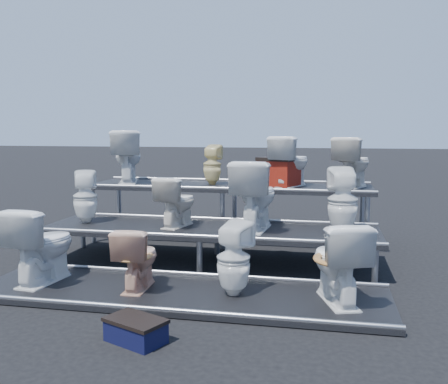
% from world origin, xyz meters
% --- Properties ---
extents(ground, '(80.00, 80.00, 0.00)m').
position_xyz_m(ground, '(0.00, 0.00, 0.00)').
color(ground, black).
rests_on(ground, ground).
extents(tier_front, '(4.20, 1.20, 0.06)m').
position_xyz_m(tier_front, '(0.00, -1.30, 0.03)').
color(tier_front, black).
rests_on(tier_front, ground).
extents(tier_mid, '(4.20, 1.20, 0.46)m').
position_xyz_m(tier_mid, '(0.00, 0.00, 0.23)').
color(tier_mid, black).
rests_on(tier_mid, ground).
extents(tier_back, '(4.20, 1.20, 0.86)m').
position_xyz_m(tier_back, '(0.00, 1.30, 0.43)').
color(tier_back, black).
rests_on(tier_back, ground).
extents(toilet_0, '(0.54, 0.85, 0.82)m').
position_xyz_m(toilet_0, '(-1.52, -1.30, 0.47)').
color(toilet_0, white).
rests_on(toilet_0, tier_front).
extents(toilet_1, '(0.39, 0.65, 0.65)m').
position_xyz_m(toilet_1, '(-0.45, -1.30, 0.38)').
color(toilet_1, '#E6B08F').
rests_on(toilet_1, tier_front).
extents(toilet_2, '(0.42, 0.43, 0.74)m').
position_xyz_m(toilet_2, '(0.56, -1.30, 0.43)').
color(toilet_2, white).
rests_on(toilet_2, tier_front).
extents(toilet_3, '(0.65, 0.87, 0.79)m').
position_xyz_m(toilet_3, '(1.56, -1.30, 0.45)').
color(toilet_3, white).
rests_on(toilet_3, tier_front).
extents(toilet_4, '(0.41, 0.41, 0.69)m').
position_xyz_m(toilet_4, '(-1.67, 0.00, 0.81)').
color(toilet_4, white).
rests_on(toilet_4, tier_mid).
extents(toilet_5, '(0.49, 0.69, 0.64)m').
position_xyz_m(toilet_5, '(-0.42, 0.00, 0.78)').
color(toilet_5, white).
rests_on(toilet_5, tier_mid).
extents(toilet_6, '(0.55, 0.88, 0.86)m').
position_xyz_m(toilet_6, '(0.58, 0.00, 0.89)').
color(toilet_6, white).
rests_on(toilet_6, tier_mid).
extents(toilet_7, '(0.41, 0.42, 0.79)m').
position_xyz_m(toilet_7, '(1.63, 0.00, 0.85)').
color(toilet_7, white).
rests_on(toilet_7, tier_mid).
extents(toilet_8, '(0.68, 0.90, 0.81)m').
position_xyz_m(toilet_8, '(-1.62, 1.30, 1.27)').
color(toilet_8, white).
rests_on(toilet_8, tier_back).
extents(toilet_9, '(0.30, 0.30, 0.60)m').
position_xyz_m(toilet_9, '(-0.25, 1.30, 1.16)').
color(toilet_9, beige).
rests_on(toilet_9, tier_back).
extents(toilet_10, '(0.66, 0.82, 0.73)m').
position_xyz_m(toilet_10, '(0.92, 1.30, 1.23)').
color(toilet_10, white).
rests_on(toilet_10, tier_back).
extents(toilet_11, '(0.65, 0.81, 0.72)m').
position_xyz_m(toilet_11, '(1.80, 1.30, 1.22)').
color(toilet_11, white).
rests_on(toilet_11, tier_back).
extents(red_crate, '(0.65, 0.60, 0.37)m').
position_xyz_m(red_crate, '(0.75, 1.28, 1.05)').
color(red_crate, maroon).
rests_on(red_crate, tier_back).
extents(step_stool, '(0.53, 0.44, 0.17)m').
position_xyz_m(step_stool, '(-0.03, -2.42, 0.08)').
color(step_stool, black).
rests_on(step_stool, ground).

